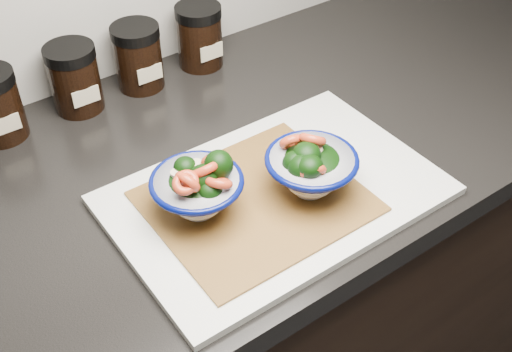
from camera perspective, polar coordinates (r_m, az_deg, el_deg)
countertop at (r=0.95m, az=-10.18°, el=-2.11°), size 3.50×0.60×0.04m
cutting_board at (r=0.90m, az=1.73°, el=-1.68°), size 0.45×0.30×0.01m
bamboo_mat at (r=0.88m, az=-0.00°, el=-2.26°), size 0.28×0.24×0.00m
bowl_left at (r=0.84m, az=-5.09°, el=-1.08°), size 0.12×0.12×0.10m
bowl_right at (r=0.87m, az=4.83°, el=0.70°), size 0.13×0.13×0.09m
spice_jar_c at (r=1.09m, az=-15.83°, el=8.36°), size 0.08×0.08×0.11m
spice_jar_d at (r=1.12m, az=-10.44°, el=10.38°), size 0.08×0.08×0.11m
spice_jar_e at (r=1.17m, az=-5.04°, el=12.29°), size 0.08×0.08×0.11m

